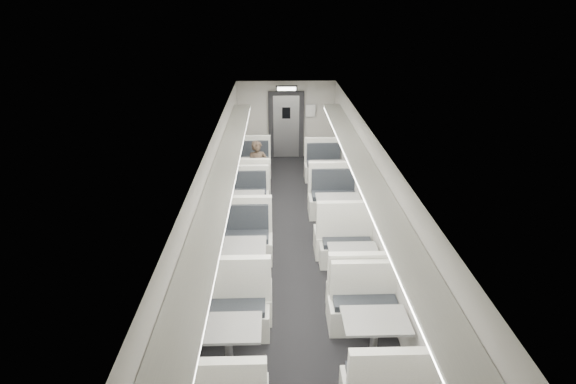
{
  "coord_description": "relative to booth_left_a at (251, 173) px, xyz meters",
  "views": [
    {
      "loc": [
        -0.33,
        -7.68,
        4.82
      ],
      "look_at": [
        -0.1,
        0.49,
        1.19
      ],
      "focal_mm": 28.0,
      "sensor_mm": 36.0,
      "label": 1
    }
  ],
  "objects": [
    {
      "name": "room",
      "position": [
        1.0,
        -3.61,
        0.82
      ],
      "size": [
        3.24,
        12.24,
        2.64
      ],
      "color": "black",
      "rests_on": "ground"
    },
    {
      "name": "booth_left_a",
      "position": [
        0.0,
        0.0,
        0.0
      ],
      "size": [
        1.04,
        2.1,
        1.12
      ],
      "color": "beige",
      "rests_on": "room"
    },
    {
      "name": "booth_left_b",
      "position": [
        0.0,
        -2.11,
        -0.03
      ],
      "size": [
        0.96,
        1.95,
        1.05
      ],
      "color": "beige",
      "rests_on": "room"
    },
    {
      "name": "booth_left_c",
      "position": [
        0.0,
        -4.54,
        0.04
      ],
      "size": [
        1.15,
        2.34,
        1.25
      ],
      "color": "beige",
      "rests_on": "room"
    },
    {
      "name": "booth_left_d",
      "position": [
        0.0,
        -6.56,
        0.02
      ],
      "size": [
        1.09,
        2.21,
        1.18
      ],
      "color": "beige",
      "rests_on": "room"
    },
    {
      "name": "booth_right_a",
      "position": [
        2.0,
        -0.36,
        0.01
      ],
      "size": [
        1.06,
        2.15,
        1.15
      ],
      "color": "beige",
      "rests_on": "room"
    },
    {
      "name": "booth_right_b",
      "position": [
        2.0,
        -2.66,
        0.04
      ],
      "size": [
        1.15,
        2.33,
        1.25
      ],
      "color": "beige",
      "rests_on": "room"
    },
    {
      "name": "booth_right_c",
      "position": [
        2.0,
        -4.62,
        -0.0
      ],
      "size": [
        1.03,
        2.1,
        1.12
      ],
      "color": "beige",
      "rests_on": "room"
    },
    {
      "name": "booth_right_d",
      "position": [
        2.0,
        -6.47,
        0.02
      ],
      "size": [
        1.09,
        2.21,
        1.18
      ],
      "color": "beige",
      "rests_on": "room"
    },
    {
      "name": "passenger",
      "position": [
        0.21,
        -0.63,
        0.35
      ],
      "size": [
        0.59,
        0.45,
        1.46
      ],
      "primitive_type": "imported",
      "rotation": [
        0.0,
        0.0,
        0.2
      ],
      "color": "black",
      "rests_on": "room"
    },
    {
      "name": "window_a",
      "position": [
        -0.49,
        -0.21,
        0.97
      ],
      "size": [
        0.02,
        1.18,
        0.84
      ],
      "primitive_type": "cube",
      "color": "black",
      "rests_on": "room"
    },
    {
      "name": "window_b",
      "position": [
        -0.49,
        -2.41,
        0.97
      ],
      "size": [
        0.02,
        1.18,
        0.84
      ],
      "primitive_type": "cube",
      "color": "black",
      "rests_on": "room"
    },
    {
      "name": "window_c",
      "position": [
        -0.49,
        -4.61,
        0.97
      ],
      "size": [
        0.02,
        1.18,
        0.84
      ],
      "primitive_type": "cube",
      "color": "black",
      "rests_on": "room"
    },
    {
      "name": "window_d",
      "position": [
        -0.49,
        -6.81,
        0.97
      ],
      "size": [
        0.02,
        1.18,
        0.84
      ],
      "primitive_type": "cube",
      "color": "black",
      "rests_on": "room"
    },
    {
      "name": "luggage_rack_left",
      "position": [
        -0.24,
        -3.91,
        1.54
      ],
      "size": [
        0.46,
        10.4,
        0.09
      ],
      "color": "beige",
      "rests_on": "room"
    },
    {
      "name": "luggage_rack_right",
      "position": [
        2.24,
        -3.91,
        1.54
      ],
      "size": [
        0.46,
        10.4,
        0.09
      ],
      "color": "beige",
      "rests_on": "room"
    },
    {
      "name": "vestibule_door",
      "position": [
        1.0,
        2.32,
        0.66
      ],
      "size": [
        1.1,
        0.13,
        2.1
      ],
      "color": "black",
      "rests_on": "room"
    },
    {
      "name": "exit_sign",
      "position": [
        1.0,
        1.83,
        1.9
      ],
      "size": [
        0.62,
        0.12,
        0.16
      ],
      "color": "black",
      "rests_on": "room"
    },
    {
      "name": "wall_notice",
      "position": [
        1.75,
        2.31,
        1.12
      ],
      "size": [
        0.32,
        0.02,
        0.4
      ],
      "primitive_type": "cube",
      "color": "white",
      "rests_on": "room"
    }
  ]
}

